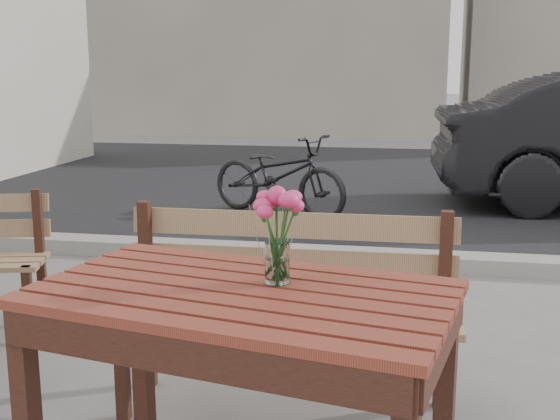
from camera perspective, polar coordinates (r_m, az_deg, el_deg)
street at (r=7.35m, az=7.93°, el=0.08°), size 30.00×8.12×0.12m
main_table at (r=2.24m, az=-3.09°, el=-9.59°), size 1.41×0.99×0.79m
main_bench at (r=3.04m, az=0.62°, el=-6.17°), size 1.46×0.46×0.90m
main_vase at (r=2.20m, az=-0.24°, el=-1.08°), size 0.17×0.17×0.31m
bicycle at (r=7.07m, az=-0.12°, el=2.89°), size 1.66×1.14×0.83m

